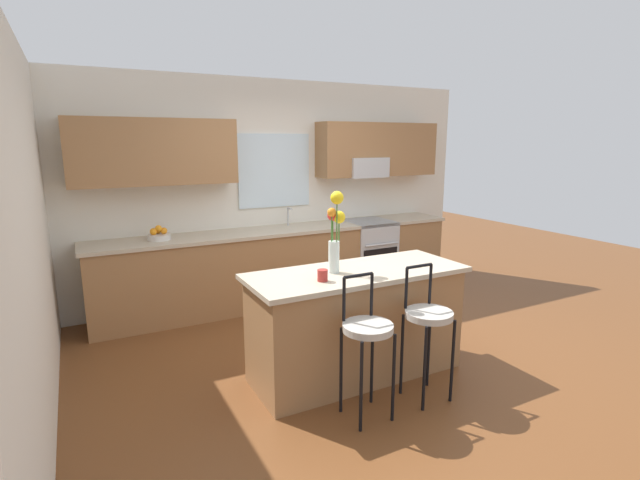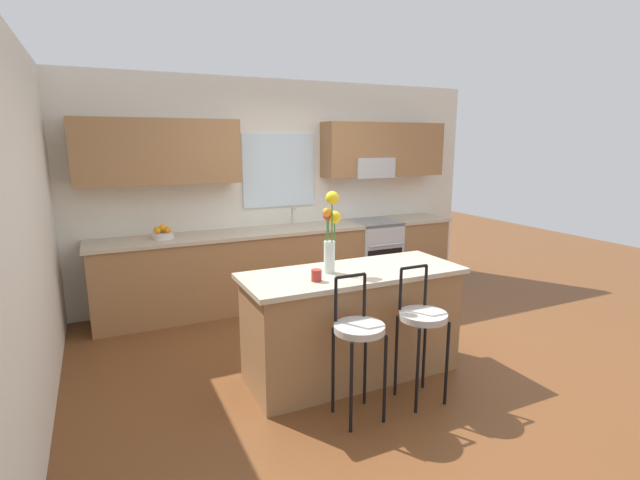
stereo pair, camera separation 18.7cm
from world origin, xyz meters
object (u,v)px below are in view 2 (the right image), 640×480
object	(u,v)px
kitchen_island	(352,323)
mug_ceramic	(316,275)
bar_stool_near	(359,335)
bar_stool_middle	(422,322)
fruit_bowl_oranges	(163,234)
oven_range	(373,255)
flower_vase	(331,229)

from	to	relation	value
kitchen_island	mug_ceramic	bearing A→B (deg)	-161.61
bar_stool_near	bar_stool_middle	bearing A→B (deg)	0.00
fruit_bowl_oranges	mug_ceramic	bearing A→B (deg)	-68.64
oven_range	mug_ceramic	world-z (taller)	mug_ceramic
mug_ceramic	fruit_bowl_oranges	xyz separation A→B (m)	(-0.85, 2.16, 0.01)
kitchen_island	mug_ceramic	xyz separation A→B (m)	(-0.39, -0.13, 0.50)
bar_stool_near	flower_vase	xyz separation A→B (m)	(0.08, 0.61, 0.65)
fruit_bowl_oranges	bar_stool_near	bearing A→B (deg)	-69.68
oven_range	bar_stool_middle	xyz separation A→B (m)	(-1.17, -2.58, 0.18)
oven_range	flower_vase	size ratio (longest dim) A/B	1.38
kitchen_island	fruit_bowl_oranges	distance (m)	2.43
kitchen_island	mug_ceramic	size ratio (longest dim) A/B	20.50
bar_stool_near	oven_range	bearing A→B (deg)	56.37
kitchen_island	flower_vase	world-z (taller)	flower_vase
kitchen_island	mug_ceramic	distance (m)	0.65
bar_stool_middle	fruit_bowl_oranges	world-z (taller)	fruit_bowl_oranges
mug_ceramic	fruit_bowl_oranges	distance (m)	2.32
flower_vase	bar_stool_near	bearing A→B (deg)	-97.76
oven_range	mug_ceramic	bearing A→B (deg)	-130.69
bar_stool_middle	bar_stool_near	bearing A→B (deg)	180.00
bar_stool_near	mug_ceramic	world-z (taller)	bar_stool_near
flower_vase	fruit_bowl_oranges	world-z (taller)	flower_vase
oven_range	bar_stool_near	xyz separation A→B (m)	(-1.72, -2.58, 0.18)
bar_stool_middle	fruit_bowl_oranges	bearing A→B (deg)	120.17
kitchen_island	oven_range	bearing A→B (deg)	54.28
bar_stool_near	bar_stool_middle	xyz separation A→B (m)	(0.55, 0.00, 0.00)
mug_ceramic	flower_vase	bearing A→B (deg)	39.17
oven_range	fruit_bowl_oranges	distance (m)	2.73
kitchen_island	bar_stool_middle	world-z (taller)	bar_stool_middle
oven_range	bar_stool_middle	bearing A→B (deg)	-114.32
kitchen_island	bar_stool_middle	size ratio (longest dim) A/B	1.77
mug_ceramic	bar_stool_middle	bearing A→B (deg)	-33.59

